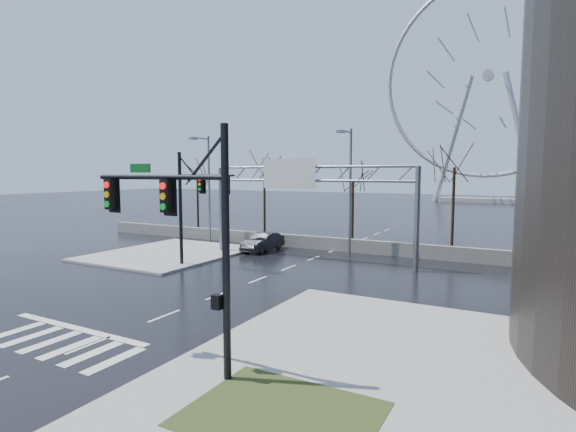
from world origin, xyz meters
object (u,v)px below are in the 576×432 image
Objects in this scene: signal_mast_far at (192,198)px; sign_gantry at (303,191)px; ferris_wheel at (488,84)px; signal_mast_near at (190,226)px; car at (263,242)px.

sign_gantry is at bearing 47.53° from signal_mast_far.
ferris_wheel reaches higher than sign_gantry.
ferris_wheel reaches higher than signal_mast_near.
signal_mast_near is at bearing -49.74° from signal_mast_far.
signal_mast_near is 0.16× the size of ferris_wheel.
signal_mast_near is 101.29m from ferris_wheel.
signal_mast_far is at bearing -93.66° from car.
sign_gantry is at bearing 106.19° from signal_mast_near.
ferris_wheel is (5.38, 80.04, 20.95)m from sign_gantry.
sign_gantry is 3.52× the size of car.
signal_mast_far is 9.03m from car.
sign_gantry is (5.49, 6.00, 0.35)m from signal_mast_far.
sign_gantry reaches higher than car.
signal_mast_near is at bearing -62.72° from car.
signal_mast_far is at bearing 130.26° from signal_mast_near.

